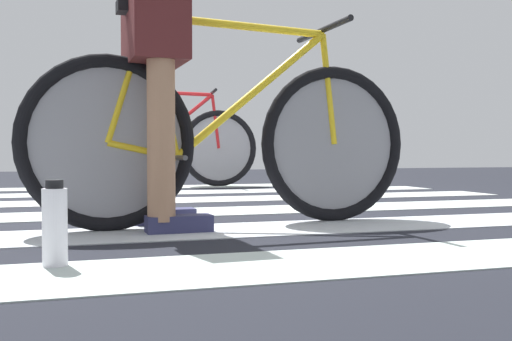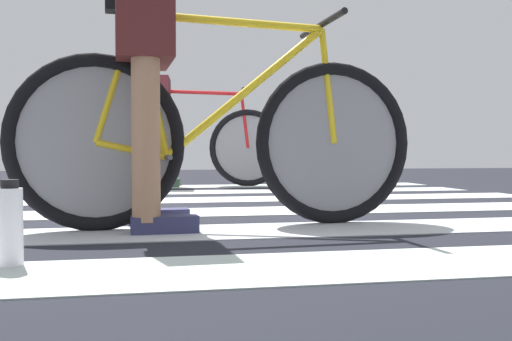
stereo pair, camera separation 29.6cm
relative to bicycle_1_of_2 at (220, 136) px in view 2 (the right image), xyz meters
name	(u,v)px [view 2 (the right image)]	position (x,y,z in m)	size (l,w,h in m)	color
ground	(173,208)	(-0.15, 1.02, -0.40)	(18.00, 14.00, 0.02)	black
crosswalk_markings	(157,206)	(-0.24, 1.00, -0.38)	(5.34, 4.25, 0.00)	#B3C2BC
bicycle_1_of_2	(220,136)	(0.00, 0.00, 0.00)	(1.74, 0.52, 0.93)	black
cyclist_1_of_2	(145,78)	(-0.31, -0.02, 0.24)	(0.33, 0.42, 0.96)	#A87A5B
bicycle_2_of_2	(192,145)	(0.13, 2.93, 0.00)	(1.73, 0.52, 0.93)	black
cyclist_2_of_2	(158,116)	(-0.18, 2.96, 0.26)	(0.35, 0.43, 1.00)	#A87A5B
water_bottle	(10,225)	(-0.68, -0.74, -0.27)	(0.07, 0.07, 0.24)	white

